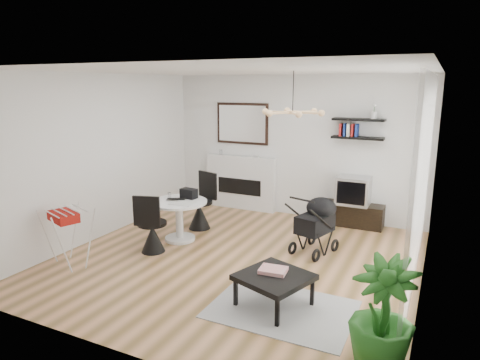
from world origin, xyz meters
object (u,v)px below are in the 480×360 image
at_px(tv_console, 352,215).
at_px(drying_rack, 69,236).
at_px(coffee_table, 274,278).
at_px(potted_plant, 382,314).
at_px(crt_tv, 354,190).
at_px(dining_table, 179,214).
at_px(fireplace, 241,176).
at_px(stroller, 316,226).

height_order(tv_console, drying_rack, drying_rack).
relative_size(coffee_table, potted_plant, 0.89).
distance_m(crt_tv, coffee_table, 3.35).
bearing_deg(potted_plant, tv_console, 104.83).
relative_size(dining_table, drying_rack, 1.12).
bearing_deg(fireplace, stroller, -38.18).
height_order(tv_console, crt_tv, crt_tv).
xyz_separation_m(tv_console, crt_tv, (0.00, -0.00, 0.46)).
bearing_deg(fireplace, dining_table, -92.73).
xyz_separation_m(tv_console, potted_plant, (1.04, -3.93, 0.32)).
height_order(fireplace, stroller, fireplace).
relative_size(crt_tv, coffee_table, 0.62).
bearing_deg(tv_console, potted_plant, -75.17).
distance_m(fireplace, stroller, 2.63).
bearing_deg(tv_console, crt_tv, -86.86).
relative_size(dining_table, stroller, 0.98).
xyz_separation_m(fireplace, tv_console, (2.31, -0.13, -0.48)).
relative_size(drying_rack, potted_plant, 0.78).
distance_m(tv_console, dining_table, 3.14).
distance_m(stroller, potted_plant, 2.76).
distance_m(tv_console, crt_tv, 0.46).
xyz_separation_m(fireplace, potted_plant, (3.35, -4.06, -0.16)).
xyz_separation_m(fireplace, coffee_table, (2.09, -3.45, -0.34)).
relative_size(drying_rack, coffee_table, 0.88).
relative_size(stroller, potted_plant, 0.89).
bearing_deg(potted_plant, dining_table, 150.73).
bearing_deg(potted_plant, coffee_table, 154.54).
relative_size(drying_rack, stroller, 0.88).
height_order(fireplace, tv_console, fireplace).
relative_size(tv_console, drying_rack, 1.33).
xyz_separation_m(stroller, coffee_table, (0.03, -1.83, -0.06)).
height_order(fireplace, dining_table, fireplace).
xyz_separation_m(dining_table, potted_plant, (3.45, -1.93, 0.08)).
xyz_separation_m(crt_tv, drying_rack, (-3.26, -3.51, -0.23)).
bearing_deg(dining_table, fireplace, 87.27).
relative_size(tv_console, dining_table, 1.20).
distance_m(crt_tv, dining_table, 3.14).
bearing_deg(drying_rack, coffee_table, 23.34).
height_order(fireplace, coffee_table, fireplace).
relative_size(tv_console, crt_tv, 1.90).
distance_m(drying_rack, coffee_table, 3.04).
height_order(coffee_table, potted_plant, potted_plant).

